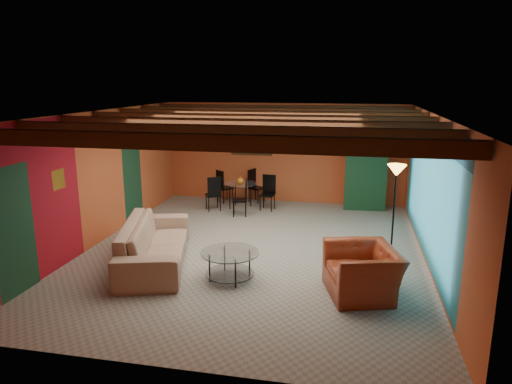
% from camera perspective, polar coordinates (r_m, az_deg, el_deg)
% --- Properties ---
extents(room, '(6.52, 8.01, 2.71)m').
position_cam_1_polar(room, '(8.87, -0.12, 7.49)').
color(room, gray).
rests_on(room, ground).
extents(sofa, '(1.78, 2.91, 0.79)m').
position_cam_1_polar(sofa, '(8.78, -12.28, -6.06)').
color(sofa, '#977662').
rests_on(sofa, ground).
extents(armchair, '(1.31, 1.41, 0.76)m').
position_cam_1_polar(armchair, '(7.57, 12.88, -9.46)').
color(armchair, maroon).
rests_on(armchair, ground).
extents(coffee_table, '(1.20, 1.20, 0.50)m').
position_cam_1_polar(coffee_table, '(7.96, -3.22, -8.98)').
color(coffee_table, white).
rests_on(coffee_table, ground).
extents(dining_table, '(1.94, 1.94, 0.92)m').
position_cam_1_polar(dining_table, '(12.26, -1.92, 0.15)').
color(dining_table, silver).
rests_on(dining_table, ground).
extents(armoire, '(1.04, 0.56, 1.78)m').
position_cam_1_polar(armoire, '(12.47, 13.27, 2.04)').
color(armoire, maroon).
rests_on(armoire, ground).
extents(floor_lamp, '(0.44, 0.44, 1.77)m').
position_cam_1_polar(floor_lamp, '(9.26, 16.52, -2.11)').
color(floor_lamp, black).
rests_on(floor_lamp, ground).
extents(ceiling_fan, '(1.50, 1.50, 0.44)m').
position_cam_1_polar(ceiling_fan, '(8.76, -0.27, 7.41)').
color(ceiling_fan, '#472614').
rests_on(ceiling_fan, ceiling).
extents(painting, '(1.05, 0.03, 0.65)m').
position_cam_1_polar(painting, '(12.88, -0.55, 6.19)').
color(painting, black).
rests_on(painting, wall_back).
extents(potted_plant, '(0.52, 0.47, 0.50)m').
position_cam_1_polar(potted_plant, '(12.30, 13.56, 7.25)').
color(potted_plant, '#26661E').
rests_on(potted_plant, armoire).
extents(vase, '(0.21, 0.21, 0.19)m').
position_cam_1_polar(vase, '(12.15, -1.94, 2.68)').
color(vase, orange).
rests_on(vase, dining_table).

